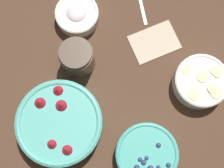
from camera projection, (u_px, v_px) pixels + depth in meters
The scene contains 7 objects.
ground_plane at pixel (120, 80), 0.85m from camera, with size 4.00×4.00×0.00m, color #4C3323.
bowl_strawberries at pixel (60, 123), 0.80m from camera, with size 0.22×0.22×0.08m.
bowl_blueberries at pixel (147, 154), 0.79m from camera, with size 0.16×0.16×0.06m.
bowl_bananas at pixel (201, 82), 0.82m from camera, with size 0.14×0.14×0.05m.
bowl_cream at pixel (77, 15), 0.87m from camera, with size 0.12×0.12×0.05m.
jar_chocolate at pixel (77, 58), 0.82m from camera, with size 0.09×0.09×0.10m.
napkin at pixel (154, 41), 0.87m from camera, with size 0.16×0.14×0.01m.
Camera 1 is at (-0.15, -0.10, 0.84)m, focal length 50.00 mm.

